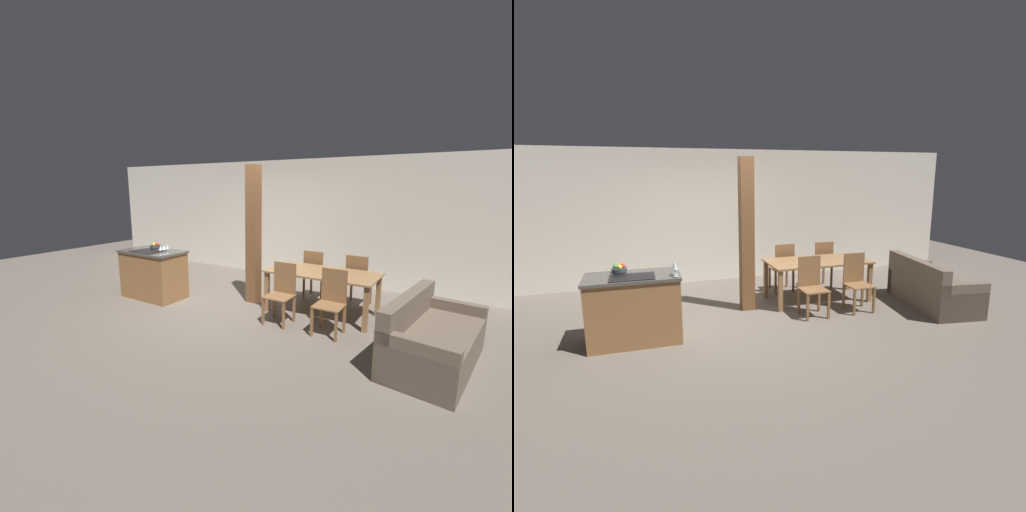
# 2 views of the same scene
# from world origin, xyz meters

# --- Properties ---
(ground_plane) EXTENTS (16.00, 16.00, 0.00)m
(ground_plane) POSITION_xyz_m (0.00, 0.00, 0.00)
(ground_plane) COLOR #665B51
(wall_back) EXTENTS (11.20, 0.08, 2.70)m
(wall_back) POSITION_xyz_m (0.00, 2.59, 1.35)
(wall_back) COLOR silver
(wall_back) RESTS_ON ground_plane
(kitchen_island) EXTENTS (1.21, 0.70, 0.92)m
(kitchen_island) POSITION_xyz_m (-1.44, -0.24, 0.46)
(kitchen_island) COLOR olive
(kitchen_island) RESTS_ON ground_plane
(fruit_bowl) EXTENTS (0.20, 0.20, 0.11)m
(fruit_bowl) POSITION_xyz_m (-1.61, -0.02, 0.96)
(fruit_bowl) COLOR #383D47
(fruit_bowl) RESTS_ON kitchen_island
(wine_glass_near) EXTENTS (0.06, 0.06, 0.17)m
(wine_glass_near) POSITION_xyz_m (-0.91, -0.52, 1.04)
(wine_glass_near) COLOR silver
(wine_glass_near) RESTS_ON kitchen_island
(wine_glass_middle) EXTENTS (0.06, 0.06, 0.17)m
(wine_glass_middle) POSITION_xyz_m (-0.91, -0.44, 1.04)
(wine_glass_middle) COLOR silver
(wine_glass_middle) RESTS_ON kitchen_island
(wine_glass_far) EXTENTS (0.06, 0.06, 0.17)m
(wine_glass_far) POSITION_xyz_m (-0.91, -0.36, 1.04)
(wine_glass_far) COLOR silver
(wine_glass_far) RESTS_ON kitchen_island
(dining_table) EXTENTS (1.79, 0.90, 0.72)m
(dining_table) POSITION_xyz_m (1.62, 0.63, 0.63)
(dining_table) COLOR olive
(dining_table) RESTS_ON ground_plane
(dining_chair_near_left) EXTENTS (0.40, 0.40, 0.93)m
(dining_chair_near_left) POSITION_xyz_m (1.22, -0.04, 0.48)
(dining_chair_near_left) COLOR brown
(dining_chair_near_left) RESTS_ON ground_plane
(dining_chair_near_right) EXTENTS (0.40, 0.40, 0.93)m
(dining_chair_near_right) POSITION_xyz_m (2.02, -0.04, 0.48)
(dining_chair_near_right) COLOR brown
(dining_chair_near_right) RESTS_ON ground_plane
(dining_chair_far_left) EXTENTS (0.40, 0.40, 0.93)m
(dining_chair_far_left) POSITION_xyz_m (1.22, 1.31, 0.48)
(dining_chair_far_left) COLOR brown
(dining_chair_far_left) RESTS_ON ground_plane
(dining_chair_far_right) EXTENTS (0.40, 0.40, 0.93)m
(dining_chair_far_right) POSITION_xyz_m (2.02, 1.31, 0.48)
(dining_chair_far_right) COLOR brown
(dining_chair_far_right) RESTS_ON ground_plane
(couch) EXTENTS (1.05, 1.82, 0.81)m
(couch) POSITION_xyz_m (3.35, -0.24, 0.28)
(couch) COLOR brown
(couch) RESTS_ON ground_plane
(timber_post) EXTENTS (0.21, 0.21, 2.48)m
(timber_post) POSITION_xyz_m (0.32, 0.56, 1.24)
(timber_post) COLOR brown
(timber_post) RESTS_ON ground_plane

